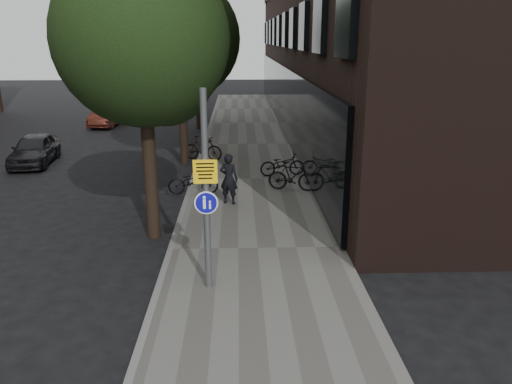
{
  "coord_description": "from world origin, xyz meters",
  "views": [
    {
      "loc": [
        -0.22,
        -8.56,
        5.31
      ],
      "look_at": [
        0.17,
        2.14,
        2.0
      ],
      "focal_mm": 35.0,
      "sensor_mm": 36.0,
      "label": 1
    }
  ],
  "objects_px": {
    "parked_bike_facade_near": "(282,164)",
    "parked_car_near": "(34,149)",
    "signpost": "(206,192)",
    "pedestrian": "(229,179)"
  },
  "relations": [
    {
      "from": "pedestrian",
      "to": "parked_bike_facade_near",
      "type": "bearing_deg",
      "value": -100.63
    },
    {
      "from": "parked_bike_facade_near",
      "to": "parked_car_near",
      "type": "bearing_deg",
      "value": 67.13
    },
    {
      "from": "parked_bike_facade_near",
      "to": "parked_car_near",
      "type": "height_order",
      "value": "parked_car_near"
    },
    {
      "from": "signpost",
      "to": "pedestrian",
      "type": "relative_size",
      "value": 2.56
    },
    {
      "from": "signpost",
      "to": "pedestrian",
      "type": "bearing_deg",
      "value": 84.82
    },
    {
      "from": "signpost",
      "to": "parked_bike_facade_near",
      "type": "relative_size",
      "value": 2.42
    },
    {
      "from": "signpost",
      "to": "parked_car_near",
      "type": "xyz_separation_m",
      "value": [
        -8.25,
        11.85,
        -1.62
      ]
    },
    {
      "from": "signpost",
      "to": "parked_car_near",
      "type": "height_order",
      "value": "signpost"
    },
    {
      "from": "signpost",
      "to": "pedestrian",
      "type": "height_order",
      "value": "signpost"
    },
    {
      "from": "pedestrian",
      "to": "parked_car_near",
      "type": "xyz_separation_m",
      "value": [
        -8.61,
        6.13,
        -0.3
      ]
    }
  ]
}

